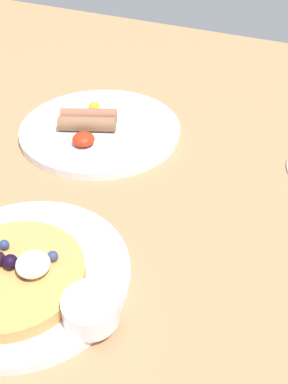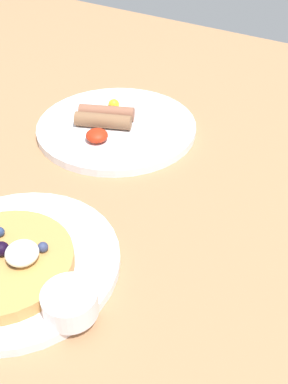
# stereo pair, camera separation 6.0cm
# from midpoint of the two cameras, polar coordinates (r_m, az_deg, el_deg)

# --- Properties ---
(ground_plane) EXTENTS (1.91, 1.43, 0.03)m
(ground_plane) POSITION_cam_midpoint_polar(r_m,az_deg,el_deg) (0.66, 0.55, -2.69)
(ground_plane) COLOR #A2734D
(pancake_plate) EXTENTS (0.25, 0.25, 0.01)m
(pancake_plate) POSITION_cam_midpoint_polar(r_m,az_deg,el_deg) (0.57, -12.63, -8.60)
(pancake_plate) COLOR white
(pancake_plate) RESTS_ON ground_plane
(pancake_with_berries) EXTENTS (0.16, 0.16, 0.04)m
(pancake_with_berries) POSITION_cam_midpoint_polar(r_m,az_deg,el_deg) (0.55, -13.97, -8.53)
(pancake_with_berries) COLOR #C68D48
(pancake_with_berries) RESTS_ON pancake_plate
(syrup_ramekin) EXTENTS (0.06, 0.06, 0.03)m
(syrup_ramekin) POSITION_cam_midpoint_polar(r_m,az_deg,el_deg) (0.50, -5.66, -13.66)
(syrup_ramekin) COLOR white
(syrup_ramekin) RESTS_ON pancake_plate
(breakfast_plate) EXTENTS (0.28, 0.28, 0.01)m
(breakfast_plate) POSITION_cam_midpoint_polar(r_m,az_deg,el_deg) (0.80, -1.26, 7.98)
(breakfast_plate) COLOR white
(breakfast_plate) RESTS_ON ground_plane
(fried_breakfast) EXTENTS (0.11, 0.15, 0.03)m
(fried_breakfast) POSITION_cam_midpoint_polar(r_m,az_deg,el_deg) (0.80, -2.67, 9.15)
(fried_breakfast) COLOR brown
(fried_breakfast) RESTS_ON breakfast_plate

